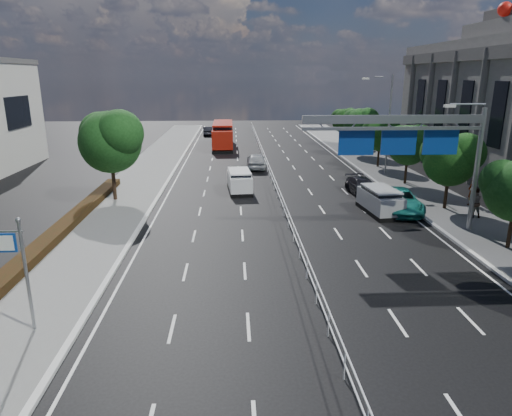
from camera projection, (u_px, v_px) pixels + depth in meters
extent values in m
plane|color=black|center=(323.00, 324.00, 16.95)|extent=(160.00, 160.00, 0.00)
cube|color=slate|center=(7.00, 331.00, 16.37)|extent=(5.00, 140.00, 0.14)
cube|color=silver|center=(77.00, 329.00, 16.50)|extent=(0.25, 140.00, 0.15)
cube|color=silver|center=(272.00, 173.00, 38.25)|extent=(0.05, 85.00, 0.05)
cube|color=silver|center=(272.00, 179.00, 38.37)|extent=(0.05, 85.00, 0.05)
cube|color=black|center=(17.00, 268.00, 21.00)|extent=(1.00, 36.00, 0.44)
cylinder|color=gray|center=(27.00, 279.00, 15.86)|extent=(0.12, 0.12, 4.20)
sphere|color=gray|center=(18.00, 220.00, 15.25)|extent=(0.18, 0.18, 0.18)
cylinder|color=gray|center=(3.00, 232.00, 15.34)|extent=(1.30, 0.07, 0.07)
cylinder|color=gray|center=(476.00, 172.00, 26.04)|extent=(0.28, 0.28, 7.20)
cube|color=gray|center=(395.00, 119.00, 24.96)|extent=(10.20, 0.25, 0.45)
cube|color=gray|center=(394.00, 128.00, 25.10)|extent=(10.20, 0.18, 0.18)
cylinder|color=gray|center=(468.00, 104.00, 24.93)|extent=(2.00, 0.10, 0.10)
cube|color=silver|center=(450.00, 106.00, 24.91)|extent=(0.60, 0.25, 0.15)
cube|color=navy|center=(440.00, 142.00, 25.63)|extent=(2.00, 0.08, 1.40)
cube|color=white|center=(440.00, 142.00, 25.68)|extent=(1.80, 0.02, 1.20)
cube|color=navy|center=(399.00, 142.00, 25.52)|extent=(2.00, 0.08, 1.40)
cube|color=white|center=(398.00, 142.00, 25.57)|extent=(1.80, 0.02, 1.20)
cube|color=navy|center=(356.00, 143.00, 25.40)|extent=(2.00, 0.08, 1.40)
cube|color=white|center=(356.00, 143.00, 25.45)|extent=(1.80, 0.02, 1.20)
cylinder|color=gray|center=(389.00, 126.00, 41.14)|extent=(0.16, 0.16, 9.00)
cylinder|color=gray|center=(379.00, 77.00, 39.88)|extent=(0.10, 2.40, 0.10)
cube|color=silver|center=(366.00, 78.00, 39.87)|extent=(0.60, 0.25, 0.15)
cube|color=#4C4947|center=(488.00, 53.00, 35.90)|extent=(0.40, 36.00, 1.00)
sphere|color=#B2140C|center=(505.00, 9.00, 35.05)|extent=(1.10, 1.10, 1.10)
cylinder|color=black|center=(114.00, 178.00, 33.14)|extent=(0.28, 0.28, 3.50)
sphere|color=#123611|center=(110.00, 142.00, 32.42)|extent=(4.40, 4.40, 4.40)
sphere|color=#123611|center=(120.00, 133.00, 31.63)|extent=(3.30, 3.30, 3.30)
sphere|color=#123611|center=(101.00, 133.00, 32.86)|extent=(3.08, 3.08, 3.08)
cylinder|color=black|center=(511.00, 227.00, 23.84)|extent=(0.21, 0.21, 2.60)
sphere|color=#123611|center=(502.00, 181.00, 23.62)|extent=(2.24, 2.24, 2.24)
cylinder|color=black|center=(446.00, 190.00, 31.00)|extent=(0.22, 0.22, 2.80)
sphere|color=black|center=(450.00, 160.00, 30.42)|extent=(3.50, 3.50, 3.50)
sphere|color=black|center=(465.00, 153.00, 29.80)|extent=(2.62, 2.62, 2.62)
sphere|color=black|center=(438.00, 152.00, 30.77)|extent=(2.45, 2.45, 2.45)
cylinder|color=black|center=(406.00, 169.00, 38.21)|extent=(0.22, 0.22, 2.70)
sphere|color=#123611|center=(408.00, 145.00, 37.65)|extent=(3.30, 3.30, 3.30)
sphere|color=#123611|center=(419.00, 140.00, 37.06)|extent=(2.48, 2.48, 2.47)
sphere|color=#123611|center=(400.00, 139.00, 37.98)|extent=(2.31, 2.31, 2.31)
cylinder|color=black|center=(378.00, 155.00, 45.41)|extent=(0.21, 0.21, 2.65)
sphere|color=black|center=(380.00, 135.00, 44.86)|extent=(3.20, 3.20, 3.20)
sphere|color=black|center=(388.00, 130.00, 44.28)|extent=(2.40, 2.40, 2.40)
sphere|color=black|center=(373.00, 130.00, 45.17)|extent=(2.24, 2.24, 2.24)
cylinder|color=black|center=(358.00, 143.00, 52.57)|extent=(0.23, 0.23, 2.85)
sphere|color=#123611|center=(360.00, 124.00, 51.98)|extent=(3.60, 3.60, 3.60)
sphere|color=#123611|center=(368.00, 120.00, 51.34)|extent=(2.70, 2.70, 2.70)
sphere|color=#123611|center=(353.00, 120.00, 52.34)|extent=(2.52, 2.52, 2.52)
cylinder|color=black|center=(343.00, 136.00, 59.80)|extent=(0.21, 0.21, 2.60)
sphere|color=black|center=(344.00, 121.00, 59.26)|extent=(3.10, 3.10, 3.10)
sphere|color=black|center=(350.00, 117.00, 58.70)|extent=(2.32, 2.33, 2.32)
sphere|color=black|center=(339.00, 117.00, 59.56)|extent=(2.17, 2.17, 2.17)
cube|color=black|center=(240.00, 190.00, 36.30)|extent=(2.03, 4.12, 0.28)
cube|color=white|center=(240.00, 181.00, 36.10)|extent=(1.99, 4.04, 1.18)
cube|color=black|center=(239.00, 174.00, 35.94)|extent=(1.77, 2.93, 0.52)
cube|color=white|center=(239.00, 171.00, 35.87)|extent=(1.86, 3.17, 0.10)
cylinder|color=black|center=(232.00, 192.00, 34.94)|extent=(0.29, 0.61, 0.59)
cylinder|color=black|center=(250.00, 192.00, 35.11)|extent=(0.29, 0.61, 0.59)
cylinder|color=black|center=(229.00, 185.00, 37.40)|extent=(0.29, 0.61, 0.59)
cylinder|color=black|center=(247.00, 184.00, 37.57)|extent=(0.29, 0.61, 0.59)
cube|color=black|center=(223.00, 146.00, 58.72)|extent=(2.60, 10.65, 0.32)
cube|color=#9F180B|center=(223.00, 135.00, 58.34)|extent=(2.54, 10.44, 2.16)
cube|color=black|center=(223.00, 127.00, 58.04)|extent=(2.33, 7.52, 0.95)
cube|color=#9F180B|center=(223.00, 123.00, 57.90)|extent=(2.43, 8.15, 0.19)
cylinder|color=black|center=(214.00, 149.00, 55.32)|extent=(0.28, 0.66, 0.66)
cylinder|color=black|center=(231.00, 149.00, 55.43)|extent=(0.28, 0.66, 0.66)
cylinder|color=black|center=(216.00, 141.00, 61.91)|extent=(0.28, 0.66, 0.66)
cylinder|color=black|center=(231.00, 141.00, 62.03)|extent=(0.28, 0.66, 0.66)
imported|color=#A1A4A8|center=(256.00, 161.00, 45.22)|extent=(1.96, 4.62, 1.56)
imported|color=black|center=(208.00, 131.00, 70.41)|extent=(1.70, 4.11, 1.32)
cube|color=black|center=(379.00, 211.00, 30.65)|extent=(2.20, 4.34, 0.28)
cube|color=#93969A|center=(380.00, 201.00, 30.45)|extent=(2.15, 4.25, 1.18)
cube|color=black|center=(381.00, 193.00, 30.29)|extent=(1.90, 3.10, 0.52)
cube|color=#93969A|center=(381.00, 189.00, 30.22)|extent=(1.99, 3.35, 0.10)
cylinder|color=black|center=(377.00, 215.00, 29.22)|extent=(0.31, 0.61, 0.59)
cylinder|color=black|center=(399.00, 214.00, 29.43)|extent=(0.31, 0.61, 0.59)
cylinder|color=black|center=(362.00, 204.00, 31.78)|extent=(0.31, 0.61, 0.59)
cylinder|color=black|center=(381.00, 203.00, 32.00)|extent=(0.31, 0.61, 0.59)
imported|color=#186E67|center=(399.00, 201.00, 30.86)|extent=(3.16, 5.76, 1.53)
imported|color=black|center=(362.00, 186.00, 35.31)|extent=(2.06, 4.49, 1.27)
imported|color=gray|center=(472.00, 192.00, 31.89)|extent=(0.82, 0.69, 1.91)
imported|color=gray|center=(474.00, 203.00, 29.09)|extent=(0.97, 0.77, 1.92)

